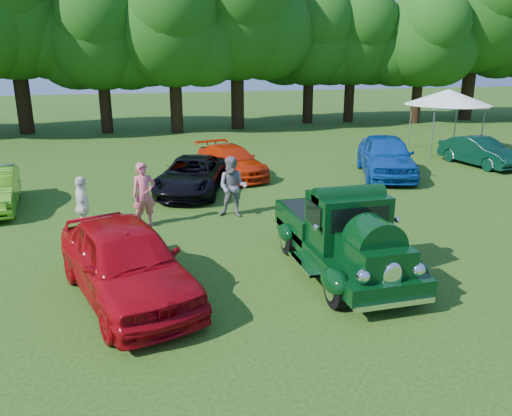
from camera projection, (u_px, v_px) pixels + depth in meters
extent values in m
plane|color=#1D4610|center=(292.00, 275.00, 11.44)|extent=(120.00, 120.00, 0.00)
cylinder|color=black|center=(336.00, 290.00, 9.88)|extent=(0.23, 0.76, 0.76)
cylinder|color=black|center=(413.00, 280.00, 10.31)|extent=(0.23, 0.76, 0.76)
cylinder|color=black|center=(289.00, 239.00, 12.59)|extent=(0.23, 0.76, 0.76)
cylinder|color=black|center=(351.00, 233.00, 13.02)|extent=(0.23, 0.76, 0.76)
cube|color=black|center=(343.00, 250.00, 11.48)|extent=(1.77, 4.63, 0.35)
cube|color=black|center=(373.00, 256.00, 10.07)|extent=(1.13, 1.49, 0.64)
cube|color=black|center=(348.00, 221.00, 11.13)|extent=(1.61, 1.18, 1.24)
cube|color=black|center=(360.00, 219.00, 10.54)|extent=(1.34, 0.06, 0.54)
cube|color=black|center=(321.00, 220.00, 12.70)|extent=(1.77, 2.11, 0.60)
cube|color=black|center=(321.00, 209.00, 12.61)|extent=(1.52, 1.85, 0.05)
ellipsoid|color=black|center=(335.00, 281.00, 9.82)|extent=(0.51, 0.88, 0.51)
ellipsoid|color=black|center=(415.00, 271.00, 10.26)|extent=(0.51, 0.88, 0.51)
ellipsoid|color=black|center=(287.00, 233.00, 12.52)|extent=(0.39, 0.74, 0.43)
ellipsoid|color=black|center=(353.00, 226.00, 12.98)|extent=(0.39, 0.74, 0.43)
ellipsoid|color=white|center=(393.00, 277.00, 9.40)|extent=(0.42, 0.13, 0.61)
sphere|color=white|center=(363.00, 276.00, 9.30)|extent=(0.29, 0.29, 0.29)
sphere|color=white|center=(418.00, 270.00, 9.59)|extent=(0.29, 0.29, 0.29)
cube|color=white|center=(395.00, 304.00, 9.39)|extent=(1.67, 0.11, 0.11)
cube|color=white|center=(306.00, 222.00, 13.80)|extent=(1.67, 0.11, 0.11)
imported|color=#A10610|center=(126.00, 261.00, 10.18)|extent=(3.21, 5.12, 1.62)
imported|color=black|center=(192.00, 175.00, 18.22)|extent=(3.56, 5.05, 1.28)
imported|color=red|center=(231.00, 161.00, 20.63)|extent=(2.73, 4.63, 1.26)
imported|color=#0D3E98|center=(386.00, 156.00, 20.66)|extent=(3.57, 5.36, 1.69)
imported|color=black|center=(480.00, 152.00, 22.66)|extent=(1.89, 4.04, 1.28)
imported|color=#E05C6E|center=(144.00, 195.00, 14.53)|extent=(0.77, 0.59, 1.89)
imported|color=gray|center=(233.00, 187.00, 15.35)|extent=(1.13, 1.03, 1.89)
imported|color=white|center=(83.00, 207.00, 13.59)|extent=(0.51, 1.05, 1.73)
cube|color=white|center=(447.00, 106.00, 25.51)|extent=(3.25, 3.25, 0.12)
cone|color=white|center=(448.00, 97.00, 25.38)|extent=(4.77, 4.77, 0.77)
cylinder|color=slate|center=(432.00, 133.00, 24.46)|extent=(0.06, 0.06, 2.32)
cylinder|color=slate|center=(410.00, 126.00, 26.94)|extent=(0.06, 0.06, 2.32)
cylinder|color=slate|center=(482.00, 132.00, 24.80)|extent=(0.06, 0.06, 2.32)
cylinder|color=slate|center=(455.00, 125.00, 27.27)|extent=(0.06, 0.06, 2.32)
cylinder|color=black|center=(23.00, 97.00, 31.56)|extent=(0.92, 0.92, 4.59)
sphere|color=#11440E|center=(11.00, 9.00, 30.02)|extent=(8.40, 8.40, 8.40)
cylinder|color=black|center=(105.00, 104.00, 31.98)|extent=(0.74, 0.74, 3.70)
sphere|color=#11440E|center=(99.00, 34.00, 30.74)|extent=(6.76, 6.76, 6.76)
cylinder|color=black|center=(176.00, 102.00, 32.05)|extent=(0.79, 0.79, 3.94)
sphere|color=#11440E|center=(173.00, 28.00, 30.73)|extent=(7.20, 7.20, 7.20)
cylinder|color=black|center=(237.00, 96.00, 33.75)|extent=(0.88, 0.88, 4.39)
sphere|color=#11440E|center=(237.00, 17.00, 32.28)|extent=(8.02, 8.02, 8.02)
cylinder|color=black|center=(308.00, 98.00, 36.64)|extent=(0.74, 0.74, 3.71)
sphere|color=#11440E|center=(310.00, 37.00, 35.40)|extent=(6.79, 6.79, 6.79)
cylinder|color=black|center=(349.00, 97.00, 37.37)|extent=(0.74, 0.74, 3.68)
sphere|color=#11440E|center=(352.00, 38.00, 36.14)|extent=(6.74, 6.74, 6.74)
cylinder|color=black|center=(416.00, 99.00, 36.65)|extent=(0.72, 0.72, 3.58)
sphere|color=#11440E|center=(422.00, 40.00, 35.46)|extent=(6.55, 6.55, 6.55)
cylinder|color=black|center=(468.00, 88.00, 38.53)|extent=(0.97, 0.97, 4.83)
sphere|color=#11440E|center=(477.00, 12.00, 36.91)|extent=(8.83, 8.83, 8.83)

